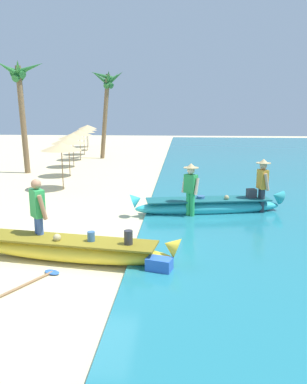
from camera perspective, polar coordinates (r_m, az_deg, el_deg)
name	(u,v)px	position (r m, az deg, el deg)	size (l,w,h in m)	color
ground_plane	(79,253)	(8.87, -11.20, -8.94)	(80.00, 80.00, 0.00)	beige
boat_yellow_foreground	(69,249)	(8.38, -12.66, -8.34)	(4.88, 1.34, 0.78)	yellow
boat_cyan_midground	(208,206)	(11.76, 8.26, -2.09)	(4.81, 1.52, 0.80)	#33B2BC
person_vendor_hatted	(191,187)	(11.12, 5.61, 0.73)	(0.55, 0.49, 1.67)	green
person_tourist_customer	(38,212)	(8.70, -16.99, -2.95)	(0.52, 0.54, 1.72)	#3D5BA8
person_vendor_assistant	(262,183)	(12.00, 16.07, 1.35)	(0.44, 0.58, 1.73)	#333842
parasol_row_0	(61,147)	(15.60, -13.71, 6.67)	(1.60, 1.60, 1.91)	#8E6B47
parasol_row_1	(68,140)	(18.69, -12.68, 7.59)	(1.60, 1.60, 1.91)	#8E6B47
parasol_row_2	(73,136)	(21.76, -12.09, 8.24)	(1.60, 1.60, 1.91)	#8E6B47
parasol_row_3	(80,133)	(24.75, -11.06, 8.73)	(1.60, 1.60, 1.91)	#8E6B47
parasol_row_4	(84,130)	(27.78, -10.47, 9.12)	(1.60, 1.60, 1.91)	#8E6B47
parasol_row_5	(87,128)	(30.75, -10.04, 9.42)	(1.60, 1.60, 1.91)	#8E6B47
parasol_row_6	(88,127)	(33.57, -9.90, 9.65)	(1.60, 1.60, 1.91)	#8E6B47
palm_tree_tall_inland	(20,84)	(20.38, -19.49, 15.05)	(2.58, 2.63, 5.59)	brown
palm_tree_leaning_seaward	(107,90)	(25.44, -7.03, 15.03)	(2.39, 2.43, 5.73)	brown
cooler_box	(159,266)	(7.55, 0.88, -11.14)	(0.49, 0.31, 0.35)	blue
paddle	(31,282)	(7.62, -17.92, -12.73)	(0.98, 1.59, 0.05)	#8E6B47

